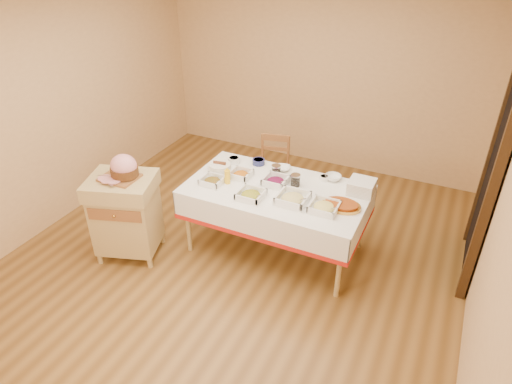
# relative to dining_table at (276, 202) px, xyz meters

# --- Properties ---
(room_shell) EXTENTS (5.00, 5.00, 5.00)m
(room_shell) POSITION_rel_dining_table_xyz_m (-0.30, -0.30, 0.70)
(room_shell) COLOR brown
(room_shell) RESTS_ON ground
(doorway) EXTENTS (0.09, 1.10, 2.20)m
(doorway) POSITION_rel_dining_table_xyz_m (1.90, 0.60, 0.51)
(doorway) COLOR black
(doorway) RESTS_ON ground
(dining_table) EXTENTS (1.82, 1.02, 0.76)m
(dining_table) POSITION_rel_dining_table_xyz_m (0.00, 0.00, 0.00)
(dining_table) COLOR tan
(dining_table) RESTS_ON ground
(butcher_cart) EXTENTS (0.78, 0.71, 0.91)m
(butcher_cart) POSITION_rel_dining_table_xyz_m (-1.36, -0.72, -0.08)
(butcher_cart) COLOR tan
(butcher_cart) RESTS_ON ground
(dining_chair) EXTENTS (0.45, 0.44, 0.85)m
(dining_chair) POSITION_rel_dining_table_xyz_m (-0.43, 0.91, -0.16)
(dining_chair) COLOR #915A2F
(dining_chair) RESTS_ON ground
(ham_on_board) EXTENTS (0.38, 0.36, 0.25)m
(ham_on_board) POSITION_rel_dining_table_xyz_m (-1.33, -0.69, 0.42)
(ham_on_board) COLOR #915A2F
(ham_on_board) RESTS_ON butcher_cart
(serving_dish_a) EXTENTS (0.22, 0.22, 0.10)m
(serving_dish_a) POSITION_rel_dining_table_xyz_m (-0.64, -0.19, 0.19)
(serving_dish_a) COLOR white
(serving_dish_a) RESTS_ON dining_table
(serving_dish_b) EXTENTS (0.25, 0.25, 0.10)m
(serving_dish_b) POSITION_rel_dining_table_xyz_m (-0.16, -0.27, 0.19)
(serving_dish_b) COLOR white
(serving_dish_b) RESTS_ON dining_table
(serving_dish_c) EXTENTS (0.29, 0.29, 0.12)m
(serving_dish_c) POSITION_rel_dining_table_xyz_m (0.24, -0.16, 0.20)
(serving_dish_c) COLOR white
(serving_dish_c) RESTS_ON dining_table
(serving_dish_d) EXTENTS (0.26, 0.26, 0.10)m
(serving_dish_d) POSITION_rel_dining_table_xyz_m (0.56, -0.17, 0.19)
(serving_dish_d) COLOR white
(serving_dish_d) RESTS_ON dining_table
(serving_dish_e) EXTENTS (0.22, 0.21, 0.10)m
(serving_dish_e) POSITION_rel_dining_table_xyz_m (-0.43, 0.06, 0.19)
(serving_dish_e) COLOR white
(serving_dish_e) RESTS_ON dining_table
(serving_dish_f) EXTENTS (0.25, 0.24, 0.11)m
(serving_dish_f) POSITION_rel_dining_table_xyz_m (-0.04, 0.08, 0.20)
(serving_dish_f) COLOR white
(serving_dish_f) RESTS_ON dining_table
(small_bowl_left) EXTENTS (0.13, 0.13, 0.06)m
(small_bowl_left) POSITION_rel_dining_table_xyz_m (-0.65, 0.32, 0.20)
(small_bowl_left) COLOR white
(small_bowl_left) RESTS_ON dining_table
(small_bowl_mid) EXTENTS (0.14, 0.14, 0.06)m
(small_bowl_mid) POSITION_rel_dining_table_xyz_m (-0.39, 0.40, 0.19)
(small_bowl_mid) COLOR navy
(small_bowl_mid) RESTS_ON dining_table
(small_bowl_right) EXTENTS (0.10, 0.10, 0.05)m
(small_bowl_right) POSITION_rel_dining_table_xyz_m (0.38, 0.37, 0.19)
(small_bowl_right) COLOR white
(small_bowl_right) RESTS_ON dining_table
(bowl_white_imported) EXTENTS (0.19, 0.19, 0.04)m
(bowl_white_imported) POSITION_rel_dining_table_xyz_m (-0.10, 0.39, 0.18)
(bowl_white_imported) COLOR white
(bowl_white_imported) RESTS_ON dining_table
(bowl_small_imported) EXTENTS (0.22, 0.22, 0.05)m
(bowl_small_imported) POSITION_rel_dining_table_xyz_m (0.46, 0.42, 0.19)
(bowl_small_imported) COLOR white
(bowl_small_imported) RESTS_ON dining_table
(preserve_jar_left) EXTENTS (0.10, 0.10, 0.13)m
(preserve_jar_left) POSITION_rel_dining_table_xyz_m (-0.11, 0.23, 0.22)
(preserve_jar_left) COLOR silver
(preserve_jar_left) RESTS_ON dining_table
(preserve_jar_right) EXTENTS (0.10, 0.10, 0.13)m
(preserve_jar_right) POSITION_rel_dining_table_xyz_m (0.15, 0.13, 0.22)
(preserve_jar_right) COLOR silver
(preserve_jar_right) RESTS_ON dining_table
(mustard_bottle) EXTENTS (0.06, 0.06, 0.18)m
(mustard_bottle) POSITION_rel_dining_table_xyz_m (-0.50, -0.12, 0.24)
(mustard_bottle) COLOR yellow
(mustard_bottle) RESTS_ON dining_table
(bread_basket) EXTENTS (0.24, 0.24, 0.10)m
(bread_basket) POSITION_rel_dining_table_xyz_m (-0.70, 0.08, 0.21)
(bread_basket) COLOR white
(bread_basket) RESTS_ON dining_table
(plate_stack) EXTENTS (0.25, 0.25, 0.14)m
(plate_stack) POSITION_rel_dining_table_xyz_m (0.79, 0.28, 0.23)
(plate_stack) COLOR white
(plate_stack) RESTS_ON dining_table
(brass_platter) EXTENTS (0.37, 0.27, 0.05)m
(brass_platter) POSITION_rel_dining_table_xyz_m (0.69, -0.05, 0.18)
(brass_platter) COLOR gold
(brass_platter) RESTS_ON dining_table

